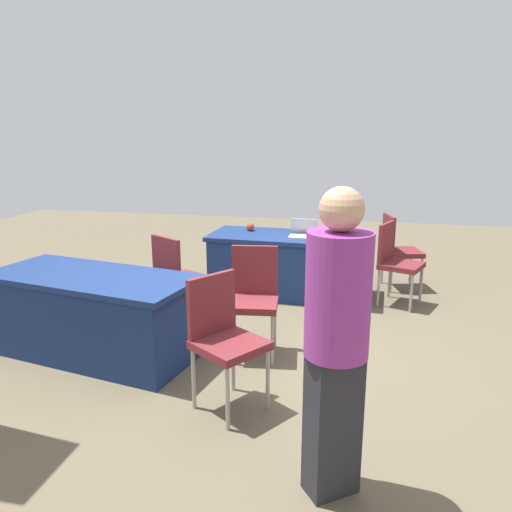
{
  "coord_description": "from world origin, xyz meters",
  "views": [
    {
      "loc": [
        -0.91,
        4.02,
        1.98
      ],
      "look_at": [
        -0.01,
        -0.12,
        0.9
      ],
      "focal_mm": 34.7,
      "sensor_mm": 36.0,
      "label": 1
    }
  ],
  "objects_px": {
    "laptop_silver": "(303,233)",
    "yarn_ball": "(250,227)",
    "chair_tucked_left": "(177,275)",
    "table_foreground": "(286,264)",
    "person_presenter": "(336,332)",
    "scissors_red": "(316,237)",
    "chair_by_pillar": "(223,333)",
    "chair_near_front": "(396,259)",
    "chair_aisle": "(397,247)",
    "chair_tucked_right": "(253,293)",
    "table_mid_left": "(94,314)"
  },
  "relations": [
    {
      "from": "chair_tucked_right",
      "to": "yarn_ball",
      "type": "height_order",
      "value": "chair_tucked_right"
    },
    {
      "from": "laptop_silver",
      "to": "chair_tucked_left",
      "type": "bearing_deg",
      "value": 48.39
    },
    {
      "from": "table_mid_left",
      "to": "laptop_silver",
      "type": "bearing_deg",
      "value": -129.05
    },
    {
      "from": "person_presenter",
      "to": "scissors_red",
      "type": "bearing_deg",
      "value": 61.43
    },
    {
      "from": "chair_tucked_right",
      "to": "chair_aisle",
      "type": "relative_size",
      "value": 1.02
    },
    {
      "from": "chair_aisle",
      "to": "laptop_silver",
      "type": "relative_size",
      "value": 2.96
    },
    {
      "from": "table_foreground",
      "to": "chair_by_pillar",
      "type": "height_order",
      "value": "chair_by_pillar"
    },
    {
      "from": "table_foreground",
      "to": "laptop_silver",
      "type": "relative_size",
      "value": 5.9
    },
    {
      "from": "chair_tucked_left",
      "to": "chair_aisle",
      "type": "relative_size",
      "value": 1.02
    },
    {
      "from": "table_foreground",
      "to": "person_presenter",
      "type": "distance_m",
      "value": 3.54
    },
    {
      "from": "person_presenter",
      "to": "chair_aisle",
      "type": "bearing_deg",
      "value": 46.14
    },
    {
      "from": "chair_tucked_right",
      "to": "chair_aisle",
      "type": "xyz_separation_m",
      "value": [
        -1.38,
        -2.26,
        -0.02
      ]
    },
    {
      "from": "chair_near_front",
      "to": "chair_aisle",
      "type": "height_order",
      "value": "chair_near_front"
    },
    {
      "from": "person_presenter",
      "to": "scissors_red",
      "type": "height_order",
      "value": "person_presenter"
    },
    {
      "from": "chair_tucked_left",
      "to": "chair_near_front",
      "type": "bearing_deg",
      "value": 60.26
    },
    {
      "from": "chair_aisle",
      "to": "yarn_ball",
      "type": "xyz_separation_m",
      "value": [
        1.84,
        0.38,
        0.25
      ]
    },
    {
      "from": "table_mid_left",
      "to": "chair_tucked_left",
      "type": "height_order",
      "value": "chair_tucked_left"
    },
    {
      "from": "table_mid_left",
      "to": "chair_near_front",
      "type": "xyz_separation_m",
      "value": [
        -2.72,
        -1.97,
        0.17
      ]
    },
    {
      "from": "laptop_silver",
      "to": "yarn_ball",
      "type": "bearing_deg",
      "value": -16.46
    },
    {
      "from": "chair_near_front",
      "to": "chair_aisle",
      "type": "distance_m",
      "value": 0.63
    },
    {
      "from": "table_foreground",
      "to": "chair_by_pillar",
      "type": "distance_m",
      "value": 2.67
    },
    {
      "from": "table_mid_left",
      "to": "chair_aisle",
      "type": "xyz_separation_m",
      "value": [
        -2.77,
        -2.6,
        0.17
      ]
    },
    {
      "from": "chair_tucked_left",
      "to": "laptop_silver",
      "type": "relative_size",
      "value": 3.02
    },
    {
      "from": "table_mid_left",
      "to": "person_presenter",
      "type": "height_order",
      "value": "person_presenter"
    },
    {
      "from": "chair_tucked_left",
      "to": "scissors_red",
      "type": "distance_m",
      "value": 1.81
    },
    {
      "from": "chair_tucked_left",
      "to": "scissors_red",
      "type": "bearing_deg",
      "value": 76.17
    },
    {
      "from": "chair_tucked_right",
      "to": "laptop_silver",
      "type": "height_order",
      "value": "chair_tucked_right"
    },
    {
      "from": "chair_tucked_left",
      "to": "yarn_ball",
      "type": "height_order",
      "value": "chair_tucked_left"
    },
    {
      "from": "table_foreground",
      "to": "person_presenter",
      "type": "height_order",
      "value": "person_presenter"
    },
    {
      "from": "table_mid_left",
      "to": "chair_tucked_right",
      "type": "distance_m",
      "value": 1.45
    },
    {
      "from": "chair_by_pillar",
      "to": "laptop_silver",
      "type": "xyz_separation_m",
      "value": [
        -0.25,
        -2.61,
        0.22
      ]
    },
    {
      "from": "chair_tucked_left",
      "to": "table_foreground",
      "type": "bearing_deg",
      "value": 86.5
    },
    {
      "from": "chair_by_pillar",
      "to": "laptop_silver",
      "type": "distance_m",
      "value": 2.63
    },
    {
      "from": "chair_tucked_right",
      "to": "chair_aisle",
      "type": "bearing_deg",
      "value": -128.27
    },
    {
      "from": "table_foreground",
      "to": "person_presenter",
      "type": "relative_size",
      "value": 1.1
    },
    {
      "from": "chair_tucked_left",
      "to": "yarn_ball",
      "type": "bearing_deg",
      "value": 105.28
    },
    {
      "from": "laptop_silver",
      "to": "scissors_red",
      "type": "distance_m",
      "value": 0.16
    },
    {
      "from": "chair_aisle",
      "to": "scissors_red",
      "type": "distance_m",
      "value": 1.16
    },
    {
      "from": "chair_tucked_right",
      "to": "yarn_ball",
      "type": "distance_m",
      "value": 1.95
    },
    {
      "from": "person_presenter",
      "to": "table_mid_left",
      "type": "bearing_deg",
      "value": 112.96
    },
    {
      "from": "chair_aisle",
      "to": "laptop_silver",
      "type": "distance_m",
      "value": 1.3
    },
    {
      "from": "table_foreground",
      "to": "chair_by_pillar",
      "type": "xyz_separation_m",
      "value": [
        0.04,
        2.66,
        0.2
      ]
    },
    {
      "from": "person_presenter",
      "to": "chair_tucked_right",
      "type": "bearing_deg",
      "value": 80.25
    },
    {
      "from": "chair_aisle",
      "to": "chair_by_pillar",
      "type": "height_order",
      "value": "chair_by_pillar"
    },
    {
      "from": "table_foreground",
      "to": "scissors_red",
      "type": "distance_m",
      "value": 0.53
    },
    {
      "from": "chair_near_front",
      "to": "yarn_ball",
      "type": "relative_size",
      "value": 9.41
    },
    {
      "from": "chair_tucked_left",
      "to": "chair_by_pillar",
      "type": "relative_size",
      "value": 0.99
    },
    {
      "from": "table_foreground",
      "to": "laptop_silver",
      "type": "distance_m",
      "value": 0.46
    },
    {
      "from": "laptop_silver",
      "to": "chair_by_pillar",
      "type": "bearing_deg",
      "value": 84.86
    },
    {
      "from": "table_foreground",
      "to": "table_mid_left",
      "type": "bearing_deg",
      "value": 55.42
    }
  ]
}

